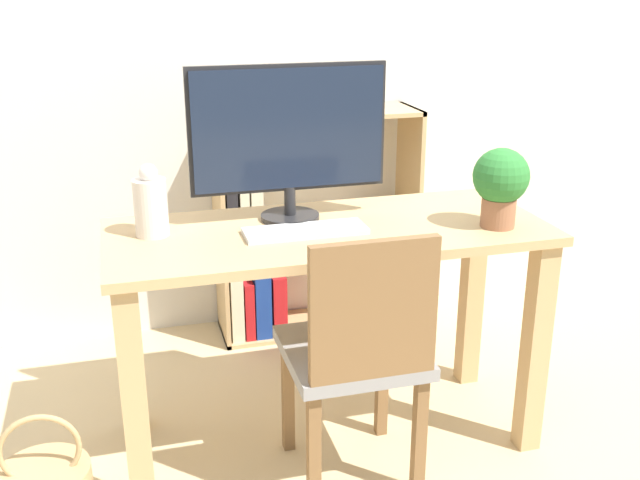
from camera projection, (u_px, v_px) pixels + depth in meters
name	position (u px, v px, depth m)	size (l,w,h in m)	color
ground_plane	(328.00, 436.00, 2.56)	(10.00, 10.00, 0.00)	#CCB284
wall_back	(260.00, 23.00, 3.04)	(8.00, 0.05, 2.60)	silver
desk	(328.00, 275.00, 2.36)	(1.36, 0.56, 0.75)	tan
monitor	(289.00, 134.00, 2.29)	(0.62, 0.19, 0.49)	#232326
keyboard	(305.00, 231.00, 2.25)	(0.37, 0.12, 0.02)	silver
vase	(151.00, 205.00, 2.21)	(0.10, 0.10, 0.22)	silver
potted_plant	(501.00, 182.00, 2.27)	(0.17, 0.17, 0.25)	#9E6647
chair	(358.00, 350.00, 2.18)	(0.40, 0.40, 0.84)	gray
bookshelf	(281.00, 241.00, 3.19)	(0.85, 0.28, 0.96)	tan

